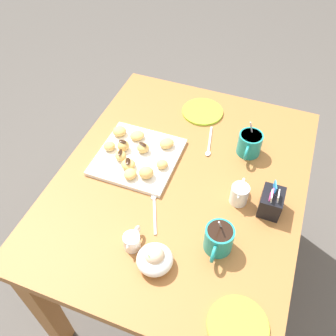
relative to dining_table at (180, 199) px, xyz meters
The scene contains 28 objects.
ground_plane 0.60m from the dining_table, ahead, with size 8.00×8.00×0.00m, color #514C47.
dining_table is the anchor object (origin of this frame).
pastry_plate_square 0.23m from the dining_table, 101.36° to the right, with size 0.29×0.29×0.02m, color white.
coffee_mug_teal_left 0.33m from the dining_table, 137.75° to the left, with size 0.13×0.09×0.13m.
coffee_mug_teal_right 0.34m from the dining_table, 41.63° to the left, with size 0.13×0.09×0.14m.
cream_pitcher_white 0.27m from the dining_table, 84.01° to the left, with size 0.10×0.06×0.07m.
sugar_caddy 0.36m from the dining_table, 85.91° to the left, with size 0.09×0.07×0.11m.
ice_cream_bowl 0.38m from the dining_table, ahead, with size 0.11×0.11×0.08m.
chocolate_sauce_pitcher 0.35m from the dining_table, ahead, with size 0.09×0.05×0.06m.
saucer_lime_left 0.54m from the dining_table, 35.81° to the left, with size 0.16×0.16×0.01m, color #9EC633.
saucer_lime_right 0.40m from the dining_table, behind, with size 0.17×0.17×0.01m, color #9EC633.
loose_spoon_near_saucer 0.20m from the dining_table, 14.66° to the right, with size 0.15×0.07×0.01m.
loose_spoon_by_plate 0.24m from the dining_table, 166.89° to the left, with size 0.16×0.04×0.01m.
beignet_0 0.33m from the dining_table, 95.88° to the right, with size 0.04×0.04×0.03m, color #E5B260.
beignet_1 0.24m from the dining_table, 110.39° to the right, with size 0.05×0.04×0.03m, color #E5B260.
chocolate_drizzle_1 0.25m from the dining_table, 110.39° to the right, with size 0.03×0.02×0.01m, color black.
beignet_2 0.30m from the dining_table, 100.89° to the right, with size 0.04×0.05×0.04m, color #E5B260.
chocolate_drizzle_2 0.31m from the dining_table, 100.89° to the right, with size 0.03×0.02×0.01m, color black.
beignet_3 0.24m from the dining_table, 68.00° to the right, with size 0.05×0.04×0.03m, color #E5B260.
beignet_4 0.25m from the dining_table, 81.40° to the right, with size 0.05×0.05×0.03m, color #E5B260.
chocolate_drizzle_4 0.26m from the dining_table, 81.40° to the right, with size 0.03×0.02×0.01m, color black.
beignet_5 0.22m from the dining_table, 140.10° to the right, with size 0.06×0.05×0.03m, color #E5B260.
beignet_6 0.17m from the dining_table, 101.26° to the right, with size 0.04×0.04×0.03m, color #E5B260.
beignet_7 0.30m from the dining_table, 118.47° to the right, with size 0.06×0.05×0.03m, color #E5B260.
beignet_8 0.20m from the dining_table, 68.22° to the right, with size 0.05×0.05×0.04m, color #E5B260.
beignet_9 0.35m from the dining_table, 111.54° to the right, with size 0.05×0.05×0.03m, color #E5B260.
beignet_10 0.28m from the dining_table, 90.64° to the right, with size 0.05×0.04×0.03m, color #E5B260.
chocolate_drizzle_10 0.29m from the dining_table, 90.64° to the right, with size 0.03×0.01×0.01m, color black.
Camera 1 is at (0.79, 0.25, 1.73)m, focal length 39.13 mm.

